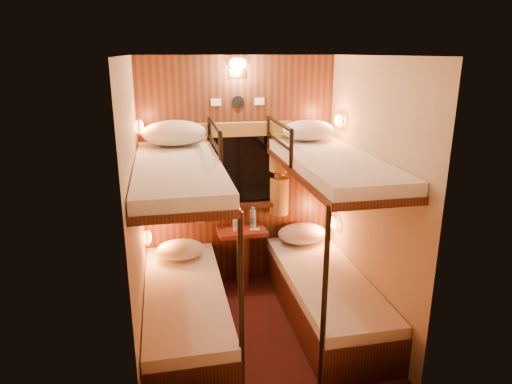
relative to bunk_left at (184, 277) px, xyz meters
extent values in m
plane|color=#390F0F|center=(0.65, -0.07, -0.56)|extent=(2.10, 2.10, 0.00)
plane|color=silver|center=(0.65, -0.07, 1.84)|extent=(2.10, 2.10, 0.00)
plane|color=#C6B293|center=(0.65, 0.98, 0.64)|extent=(2.40, 0.00, 2.40)
plane|color=#C6B293|center=(0.65, -1.12, 0.64)|extent=(2.40, 0.00, 2.40)
plane|color=#C6B293|center=(-0.35, -0.07, 0.64)|extent=(0.00, 2.40, 2.40)
plane|color=#C6B293|center=(1.65, -0.07, 0.64)|extent=(0.00, 2.40, 2.40)
cube|color=#331D0E|center=(0.65, 0.97, 0.64)|extent=(2.00, 0.03, 2.40)
cube|color=#331D0E|center=(0.00, 0.00, -0.38)|extent=(0.70, 1.90, 0.35)
cube|color=white|center=(0.00, 0.00, -0.16)|extent=(0.68, 1.88, 0.10)
cube|color=#331D0E|center=(0.00, 0.00, 0.89)|extent=(0.70, 1.90, 0.06)
cube|color=white|center=(0.00, 0.00, 0.97)|extent=(0.68, 1.88, 0.10)
cylinder|color=black|center=(0.35, -0.90, 0.17)|extent=(0.04, 0.04, 1.45)
cylinder|color=black|center=(0.35, 0.88, 1.08)|extent=(0.04, 0.04, 0.32)
cylinder|color=black|center=(0.35, 0.03, 1.08)|extent=(0.04, 0.04, 0.32)
cylinder|color=black|center=(0.35, 0.46, 1.24)|extent=(0.04, 0.85, 0.04)
cylinder|color=black|center=(0.35, 0.46, 1.07)|extent=(0.03, 0.85, 0.03)
cube|color=#331D0E|center=(1.30, 0.00, -0.38)|extent=(0.70, 1.90, 0.35)
cube|color=white|center=(1.30, 0.00, -0.16)|extent=(0.68, 1.88, 0.10)
cube|color=#331D0E|center=(1.30, 0.00, 0.89)|extent=(0.70, 1.90, 0.06)
cube|color=white|center=(1.30, 0.00, 0.97)|extent=(0.68, 1.88, 0.10)
cylinder|color=black|center=(0.95, -0.90, 0.17)|extent=(0.04, 0.04, 1.45)
cylinder|color=black|center=(0.95, 0.88, 1.08)|extent=(0.04, 0.04, 0.32)
cylinder|color=black|center=(0.95, 0.03, 1.08)|extent=(0.04, 0.04, 0.32)
cylinder|color=black|center=(0.95, 0.46, 1.24)|extent=(0.04, 0.85, 0.04)
cylinder|color=black|center=(0.95, 0.46, 1.07)|extent=(0.03, 0.85, 0.03)
cube|color=black|center=(0.65, 0.95, 0.69)|extent=(0.98, 0.02, 0.78)
cube|color=black|center=(0.65, 0.94, 0.69)|extent=(0.90, 0.01, 0.70)
cube|color=#331D0E|center=(0.65, 0.90, 0.31)|extent=(1.00, 0.12, 0.04)
cube|color=olive|center=(0.65, 0.91, 1.12)|extent=(1.10, 0.06, 0.14)
cylinder|color=olive|center=(0.22, 0.90, 0.87)|extent=(0.22, 0.22, 0.40)
cylinder|color=olive|center=(0.22, 0.90, 0.64)|extent=(0.11, 0.11, 0.12)
cylinder|color=olive|center=(0.22, 0.90, 0.39)|extent=(0.20, 0.20, 0.40)
torus|color=#B87836|center=(0.22, 0.90, 0.64)|extent=(0.14, 0.14, 0.02)
cylinder|color=olive|center=(1.08, 0.90, 0.87)|extent=(0.22, 0.22, 0.40)
cylinder|color=olive|center=(1.08, 0.90, 0.64)|extent=(0.11, 0.11, 0.12)
cylinder|color=olive|center=(1.08, 0.90, 0.39)|extent=(0.20, 0.20, 0.40)
torus|color=#B87836|center=(1.08, 0.90, 0.64)|extent=(0.14, 0.14, 0.02)
cylinder|color=black|center=(0.65, 0.95, 1.39)|extent=(0.12, 0.02, 0.12)
cube|color=silver|center=(0.43, 0.95, 1.39)|extent=(0.10, 0.01, 0.07)
cube|color=silver|center=(0.87, 0.95, 1.39)|extent=(0.10, 0.01, 0.07)
cube|color=#B87836|center=(0.65, 0.95, 1.66)|extent=(0.18, 0.01, 0.08)
ellipsoid|color=#FFCC8C|center=(0.65, 0.93, 1.76)|extent=(0.18, 0.09, 0.11)
ellipsoid|color=orange|center=(-0.31, 0.63, 0.14)|extent=(0.08, 0.20, 0.13)
torus|color=#B87836|center=(-0.31, 0.63, 0.14)|extent=(0.02, 0.17, 0.17)
ellipsoid|color=orange|center=(-0.31, 0.63, 1.22)|extent=(0.08, 0.20, 0.13)
torus|color=#B87836|center=(-0.31, 0.63, 1.22)|extent=(0.02, 0.17, 0.17)
ellipsoid|color=orange|center=(1.61, 0.63, 0.14)|extent=(0.08, 0.20, 0.13)
torus|color=#B87836|center=(1.61, 0.63, 0.14)|extent=(0.02, 0.17, 0.17)
ellipsoid|color=orange|center=(1.61, 0.63, 1.22)|extent=(0.08, 0.20, 0.13)
torus|color=#B87836|center=(1.61, 0.63, 1.22)|extent=(0.02, 0.17, 0.17)
cube|color=maroon|center=(0.65, 0.78, 0.07)|extent=(0.50, 0.34, 0.04)
cube|color=#331D0E|center=(0.65, 0.78, -0.25)|extent=(0.08, 0.30, 0.61)
cube|color=maroon|center=(0.65, 0.78, 0.09)|extent=(0.30, 0.34, 0.01)
cylinder|color=#99BFE5|center=(0.58, 0.74, 0.19)|extent=(0.06, 0.06, 0.19)
cylinder|color=#408AC0|center=(0.58, 0.74, 0.18)|extent=(0.07, 0.07, 0.07)
cylinder|color=#408AC0|center=(0.58, 0.74, 0.30)|extent=(0.03, 0.03, 0.03)
cylinder|color=#99BFE5|center=(0.77, 0.79, 0.19)|extent=(0.06, 0.06, 0.20)
cylinder|color=#408AC0|center=(0.77, 0.79, 0.18)|extent=(0.07, 0.07, 0.07)
cylinder|color=#408AC0|center=(0.77, 0.79, 0.31)|extent=(0.04, 0.04, 0.03)
cube|color=silver|center=(0.77, 0.74, 0.09)|extent=(0.10, 0.08, 0.01)
cube|color=silver|center=(0.79, 0.75, 0.09)|extent=(0.07, 0.06, 0.01)
ellipsoid|color=silver|center=(0.00, 0.61, -0.01)|extent=(0.47, 0.34, 0.19)
ellipsoid|color=silver|center=(1.30, 0.75, 0.00)|extent=(0.53, 0.38, 0.21)
ellipsoid|color=silver|center=(0.00, 0.67, 1.15)|extent=(0.60, 0.43, 0.24)
ellipsoid|color=silver|center=(1.30, 0.67, 1.13)|extent=(0.52, 0.37, 0.20)
camera|label=1|loc=(-0.11, -3.61, 1.87)|focal=32.00mm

